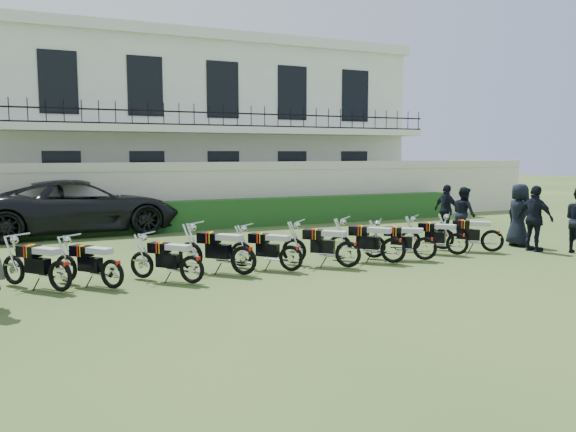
% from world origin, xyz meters
% --- Properties ---
extents(ground, '(100.00, 100.00, 0.00)m').
position_xyz_m(ground, '(0.00, 0.00, 0.00)').
color(ground, '#2D441B').
rests_on(ground, ground).
extents(perimeter_wall, '(30.00, 0.35, 2.30)m').
position_xyz_m(perimeter_wall, '(0.00, 8.00, 1.17)').
color(perimeter_wall, beige).
rests_on(perimeter_wall, ground).
extents(hedge, '(18.00, 0.60, 1.00)m').
position_xyz_m(hedge, '(1.00, 7.20, 0.50)').
color(hedge, '#1E4619').
rests_on(hedge, ground).
extents(building, '(20.40, 9.60, 7.40)m').
position_xyz_m(building, '(0.00, 13.96, 3.71)').
color(building, white).
rests_on(building, ground).
extents(motorcycle_0, '(1.28, 1.48, 1.02)m').
position_xyz_m(motorcycle_0, '(-4.92, -0.47, 0.47)').
color(motorcycle_0, black).
rests_on(motorcycle_0, ground).
extents(motorcycle_1, '(1.22, 1.42, 0.97)m').
position_xyz_m(motorcycle_1, '(-3.99, -0.61, 0.45)').
color(motorcycle_1, black).
rests_on(motorcycle_1, ground).
extents(motorcycle_2, '(1.29, 1.34, 0.97)m').
position_xyz_m(motorcycle_2, '(-2.49, -0.80, 0.45)').
color(motorcycle_2, black).
rests_on(motorcycle_2, ground).
extents(motorcycle_3, '(1.40, 1.52, 1.08)m').
position_xyz_m(motorcycle_3, '(-1.29, -0.47, 0.50)').
color(motorcycle_3, black).
rests_on(motorcycle_3, ground).
extents(motorcycle_4, '(1.30, 1.39, 0.99)m').
position_xyz_m(motorcycle_4, '(-0.20, -0.52, 0.46)').
color(motorcycle_4, black).
rests_on(motorcycle_4, ground).
extents(motorcycle_5, '(1.45, 1.38, 1.04)m').
position_xyz_m(motorcycle_5, '(1.15, -0.67, 0.48)').
color(motorcycle_5, black).
rests_on(motorcycle_5, ground).
extents(motorcycle_6, '(1.40, 1.45, 1.05)m').
position_xyz_m(motorcycle_6, '(2.38, -0.66, 0.48)').
color(motorcycle_6, black).
rests_on(motorcycle_6, ground).
extents(motorcycle_7, '(1.48, 1.15, 0.98)m').
position_xyz_m(motorcycle_7, '(3.31, -0.64, 0.45)').
color(motorcycle_7, black).
rests_on(motorcycle_7, ground).
extents(motorcycle_8, '(1.22, 1.41, 0.97)m').
position_xyz_m(motorcycle_8, '(4.51, -0.39, 0.45)').
color(motorcycle_8, black).
rests_on(motorcycle_8, ground).
extents(motorcycle_9, '(1.44, 1.28, 1.00)m').
position_xyz_m(motorcycle_9, '(5.65, -0.41, 0.46)').
color(motorcycle_9, black).
rests_on(motorcycle_9, ground).
extents(suv, '(6.54, 3.36, 1.76)m').
position_xyz_m(suv, '(-4.05, 7.72, 0.88)').
color(suv, black).
rests_on(suv, ground).
extents(officer_2, '(0.57, 1.08, 1.76)m').
position_xyz_m(officer_2, '(6.85, -0.67, 0.88)').
color(officer_2, black).
rests_on(officer_2, ground).
extents(officer_3, '(0.62, 0.90, 1.77)m').
position_xyz_m(officer_3, '(7.12, 0.14, 0.88)').
color(officer_3, black).
rests_on(officer_3, ground).
extents(officer_4, '(0.75, 0.89, 1.61)m').
position_xyz_m(officer_4, '(6.48, 1.67, 0.81)').
color(officer_4, black).
rests_on(officer_4, ground).
extents(officer_5, '(0.52, 0.99, 1.62)m').
position_xyz_m(officer_5, '(6.70, 2.74, 0.81)').
color(officer_5, black).
rests_on(officer_5, ground).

